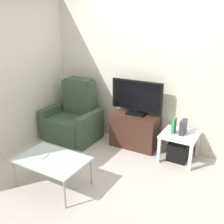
{
  "coord_description": "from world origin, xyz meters",
  "views": [
    {
      "loc": [
        1.52,
        -2.82,
        2.07
      ],
      "look_at": [
        -0.39,
        0.5,
        0.7
      ],
      "focal_mm": 40.8,
      "sensor_mm": 36.0,
      "label": 1
    }
  ],
  "objects": [
    {
      "name": "recliner_armchair",
      "position": [
        -1.29,
        0.63,
        0.37
      ],
      "size": [
        0.98,
        0.78,
        1.08
      ],
      "rotation": [
        0.0,
        0.0,
        0.02
      ],
      "color": "#384C38",
      "rests_on": "ground"
    },
    {
      "name": "wall_side",
      "position": [
        -1.88,
        0.0,
        1.3
      ],
      "size": [
        0.06,
        4.48,
        2.6
      ],
      "primitive_type": "cube",
      "color": "beige",
      "rests_on": "ground"
    },
    {
      "name": "television",
      "position": [
        -0.14,
        0.88,
        0.89
      ],
      "size": [
        0.89,
        0.2,
        0.58
      ],
      "color": "black",
      "rests_on": "tv_stand"
    },
    {
      "name": "coffee_table",
      "position": [
        -0.59,
        -0.71,
        0.38
      ],
      "size": [
        0.9,
        0.6,
        0.4
      ],
      "color": "#B2C6C1",
      "rests_on": "ground"
    },
    {
      "name": "ground_plane",
      "position": [
        0.0,
        0.0,
        0.0
      ],
      "size": [
        6.4,
        6.4,
        0.0
      ],
      "primitive_type": "plane",
      "color": "#BCB2AD"
    },
    {
      "name": "game_console",
      "position": [
        0.68,
        0.79,
        0.56
      ],
      "size": [
        0.07,
        0.2,
        0.22
      ],
      "primitive_type": "cube",
      "color": "#333338",
      "rests_on": "side_table"
    },
    {
      "name": "wall_back",
      "position": [
        0.0,
        1.13,
        1.3
      ],
      "size": [
        6.4,
        0.06,
        2.6
      ],
      "primitive_type": "cube",
      "color": "beige",
      "rests_on": "ground"
    },
    {
      "name": "cell_phone",
      "position": [
        -0.72,
        -0.73,
        0.41
      ],
      "size": [
        0.1,
        0.16,
        0.01
      ],
      "primitive_type": "cube",
      "rotation": [
        0.0,
        0.0,
        0.18
      ],
      "color": "#B7B7BC",
      "rests_on": "coffee_table"
    },
    {
      "name": "side_table",
      "position": [
        0.65,
        0.78,
        0.38
      ],
      "size": [
        0.54,
        0.54,
        0.45
      ],
      "color": "white",
      "rests_on": "ground"
    },
    {
      "name": "subwoofer_box",
      "position": [
        0.65,
        0.78,
        0.15
      ],
      "size": [
        0.29,
        0.29,
        0.29
      ],
      "primitive_type": "cube",
      "color": "black",
      "rests_on": "ground"
    },
    {
      "name": "tv_stand",
      "position": [
        -0.14,
        0.86,
        0.29
      ],
      "size": [
        0.8,
        0.41,
        0.58
      ],
      "color": "#3D2319",
      "rests_on": "ground"
    },
    {
      "name": "book_upright",
      "position": [
        0.55,
        0.76,
        0.56
      ],
      "size": [
        0.04,
        0.14,
        0.24
      ],
      "primitive_type": "cube",
      "color": "#388C4C",
      "rests_on": "side_table"
    }
  ]
}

